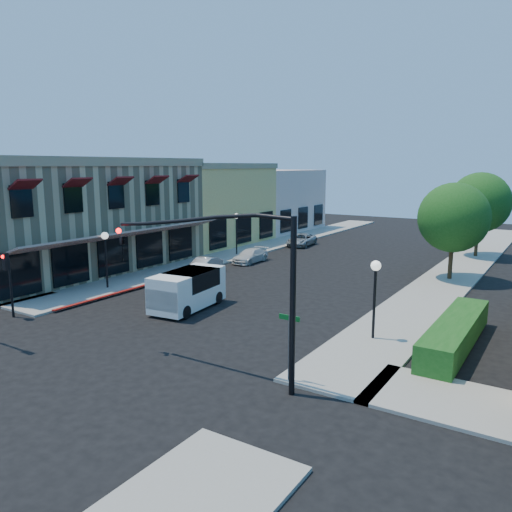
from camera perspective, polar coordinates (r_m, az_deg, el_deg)
The scene contains 22 objects.
ground at distance 21.13m, azimuth -17.84°, elevation -11.18°, with size 120.00×120.00×0.00m, color black.
sidewalk_left at distance 46.75m, azimuth 1.03°, elevation 1.11°, with size 3.50×50.00×0.12m, color gray.
sidewalk_right at distance 40.57m, azimuth 22.58°, elevation -1.12°, with size 3.50×50.00×0.12m, color gray.
curb_red_strip at distance 31.11m, azimuth -14.65°, elevation -4.08°, with size 0.25×10.00×0.06m, color maroon.
corner_brick_building at distance 38.84m, azimuth -20.30°, elevation 4.44°, with size 11.77×18.20×8.10m.
yellow_stucco_building at distance 49.37m, azimuth -6.30°, elevation 5.91°, with size 10.00×12.00×7.60m, color #DCB663.
pink_stucco_building at distance 59.19m, azimuth 1.06°, elevation 6.41°, with size 10.00×12.00×7.00m, color beige.
hedge at distance 22.92m, azimuth 21.71°, elevation -9.72°, with size 1.40×8.00×1.10m, color #174E16.
street_tree_a at distance 35.10m, azimuth 21.66°, elevation 4.10°, with size 4.56×4.56×6.48m.
street_tree_b at distance 44.90m, azimuth 24.19°, elevation 5.58°, with size 4.94×4.94×7.02m.
signal_mast_arm at distance 17.15m, azimuth -2.05°, elevation -1.39°, with size 8.01×0.39×6.00m.
secondary_signal at distance 27.65m, azimuth -26.50°, elevation -1.71°, with size 0.28×0.42×3.32m.
street_name_sign at distance 17.54m, azimuth 3.81°, elevation -9.25°, with size 0.80×0.06×2.50m.
lamppost_left_near at distance 31.75m, azimuth -16.84°, elevation 1.14°, with size 0.44×0.44×3.57m.
lamppost_left_far at distance 42.10m, azimuth -2.25°, elevation 3.75°, with size 0.44×0.44×3.57m.
lamppost_right_near at distance 21.99m, azimuth 13.48°, elevation -2.65°, with size 0.44×0.44×3.57m.
lamppost_right_far at distance 37.28m, azimuth 21.66°, elevation 2.16°, with size 0.44×0.44×3.57m.
white_van at distance 26.74m, azimuth -7.86°, elevation -3.59°, with size 2.44×4.77×2.03m.
parked_car_a at distance 32.08m, azimuth -7.44°, elevation -2.37°, with size 1.31×3.26×1.11m, color black.
parked_car_b at distance 35.22m, azimuth -6.03°, elevation -1.16°, with size 1.23×3.52×1.16m, color #A9ACAF.
parked_car_c at distance 39.28m, azimuth -0.65°, elevation 0.03°, with size 1.49×3.67×1.06m, color silver.
parked_car_d at distance 47.58m, azimuth 5.22°, elevation 1.84°, with size 1.88×4.07×1.13m, color #A0A3A5.
Camera 1 is at (15.42, -12.31, 7.58)m, focal length 35.00 mm.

